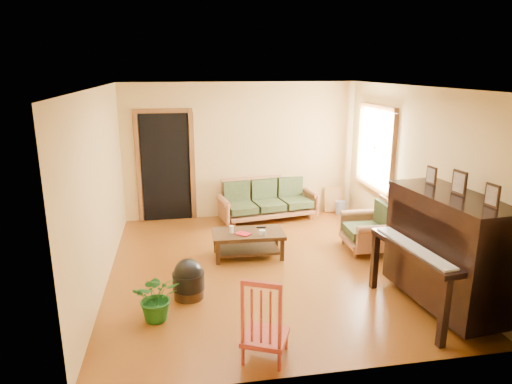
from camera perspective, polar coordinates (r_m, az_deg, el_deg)
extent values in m
plane|color=#582B0B|center=(6.86, 1.23, -9.30)|extent=(5.00, 5.00, 0.00)
cube|color=black|center=(8.79, -11.22, 2.99)|extent=(1.08, 0.16, 2.05)
cube|color=white|center=(8.28, 14.76, 5.38)|extent=(0.12, 1.36, 1.46)
cube|color=brown|center=(8.77, 1.55, -0.96)|extent=(1.97, 1.09, 0.80)
cube|color=black|center=(7.14, -0.99, -6.53)|extent=(1.12, 0.63, 0.40)
cube|color=brown|center=(7.52, 13.73, -4.07)|extent=(0.82, 0.86, 0.83)
cube|color=black|center=(5.93, 22.76, -7.03)|extent=(1.12, 1.72, 1.44)
cylinder|color=black|center=(5.99, -8.43, -11.23)|extent=(0.49, 0.49, 0.39)
cube|color=maroon|center=(4.70, 1.18, -15.28)|extent=(0.58, 0.61, 0.92)
cube|color=#C39141|center=(9.40, 9.79, -0.90)|extent=(0.41, 0.14, 0.54)
cylinder|color=#34569E|center=(9.34, 10.55, -1.93)|extent=(0.22, 0.22, 0.26)
imported|color=#175118|center=(5.53, -12.25, -12.66)|extent=(0.53, 0.46, 0.59)
imported|color=maroon|center=(6.91, -2.03, -5.43)|extent=(0.27, 0.27, 0.02)
cylinder|color=silver|center=(7.02, -3.07, -4.69)|extent=(0.08, 0.08, 0.11)
cylinder|color=white|center=(6.97, 0.79, -5.04)|extent=(0.11, 0.11, 0.06)
cube|color=black|center=(7.25, 0.66, -4.43)|extent=(0.15, 0.08, 0.01)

